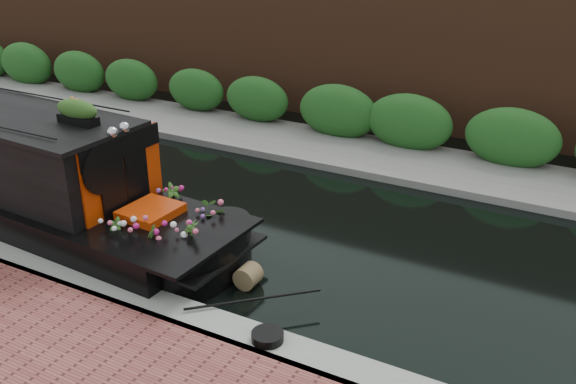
% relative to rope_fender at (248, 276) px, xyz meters
% --- Properties ---
extents(ground, '(80.00, 80.00, 0.00)m').
position_rel_rope_fender_xyz_m(ground, '(-1.84, 1.95, -0.18)').
color(ground, black).
rests_on(ground, ground).
extents(near_bank_coping, '(40.00, 0.60, 0.50)m').
position_rel_rope_fender_xyz_m(near_bank_coping, '(-1.84, -1.35, -0.18)').
color(near_bank_coping, gray).
rests_on(near_bank_coping, ground).
extents(far_bank_path, '(40.00, 2.40, 0.34)m').
position_rel_rope_fender_xyz_m(far_bank_path, '(-1.84, 6.15, -0.18)').
color(far_bank_path, slate).
rests_on(far_bank_path, ground).
extents(far_hedge, '(40.00, 1.10, 2.80)m').
position_rel_rope_fender_xyz_m(far_hedge, '(-1.84, 7.05, -0.18)').
color(far_hedge, '#1D4F1B').
rests_on(far_hedge, ground).
extents(far_brick_wall, '(40.00, 1.00, 8.00)m').
position_rel_rope_fender_xyz_m(far_brick_wall, '(-1.84, 9.15, -0.18)').
color(far_brick_wall, '#4C2B19').
rests_on(far_brick_wall, ground).
extents(rope_fender, '(0.37, 0.34, 0.37)m').
position_rel_rope_fender_xyz_m(rope_fender, '(0.00, 0.00, 0.00)').
color(rope_fender, brown).
rests_on(rope_fender, ground).
extents(coiled_mooring_rope, '(0.43, 0.43, 0.12)m').
position_rel_rope_fender_xyz_m(coiled_mooring_rope, '(1.13, -1.34, 0.13)').
color(coiled_mooring_rope, black).
rests_on(coiled_mooring_rope, near_bank_coping).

